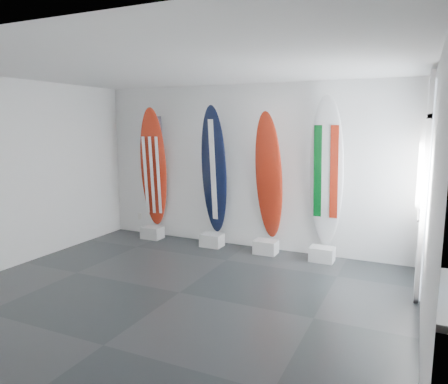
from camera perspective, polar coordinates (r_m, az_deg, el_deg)
The scene contains 16 objects.
floor at distance 5.99m, azimuth -6.02°, elevation -13.34°, with size 6.00×6.00×0.00m, color black.
ceiling at distance 5.58m, azimuth -6.56°, elevation 16.44°, with size 6.00×6.00×0.00m, color white.
wall_back at distance 7.82m, azimuth 3.24°, elevation 3.37°, with size 6.00×6.00×0.00m, color white.
wall_front at distance 3.72m, azimuth -26.62°, elevation -4.03°, with size 6.00×6.00×0.00m, color white.
wall_left at distance 7.58m, azimuth -26.09°, elevation 2.27°, with size 5.00×5.00×0.00m, color white.
wall_right at distance 4.80m, azimuth 26.08°, elevation -1.22°, with size 5.00×5.00×0.00m, color white.
display_block_usa at distance 8.69m, azimuth -9.63°, elevation -5.40°, with size 0.40×0.30×0.24m, color silver.
surfboard_usa at distance 8.55m, azimuth -9.49°, elevation 3.24°, with size 0.54×0.08×2.38m, color #9C2210.
display_block_navy at distance 8.03m, azimuth -1.64°, elevation -6.50°, with size 0.40×0.30×0.24m, color silver.
surfboard_navy at distance 7.87m, azimuth -1.36°, elevation 2.93°, with size 0.54×0.08×2.40m, color black.
display_block_swiss at distance 7.63m, azimuth 5.65°, elevation -7.39°, with size 0.40×0.30×0.24m, color silver.
surfboard_swiss at distance 7.47m, azimuth 6.06°, elevation 2.07°, with size 0.52×0.08×2.29m, color #9C2210.
display_block_italy at distance 7.38m, azimuth 13.08°, elevation -8.17°, with size 0.40×0.30×0.24m, color silver.
surfboard_italy at distance 7.19m, azimuth 13.64°, elevation 2.62°, with size 0.57×0.08×2.53m, color white.
wall_outlet at distance 9.17m, azimuth -11.27°, elevation -3.21°, with size 0.09×0.02×0.13m, color silver.
glass_door at distance 6.34m, azimuth 25.54°, elevation 0.45°, with size 0.12×1.16×2.85m, color white, non-canonical shape.
Camera 1 is at (2.87, -4.73, 2.29)m, focal length 33.89 mm.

